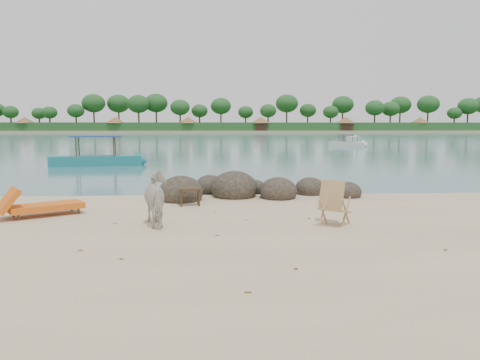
{
  "coord_description": "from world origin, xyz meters",
  "views": [
    {
      "loc": [
        0.07,
        -9.53,
        2.36
      ],
      "look_at": [
        0.7,
        2.0,
        1.0
      ],
      "focal_mm": 35.0,
      "sensor_mm": 36.0,
      "label": 1
    }
  ],
  "objects_px": {
    "boulders": "(241,191)",
    "side_table": "(190,198)",
    "deck_chair": "(335,205)",
    "cow": "(159,199)",
    "boat_near": "(96,140)",
    "lounge_chair": "(46,204)"
  },
  "relations": [
    {
      "from": "side_table",
      "to": "boat_near",
      "type": "bearing_deg",
      "value": 104.92
    },
    {
      "from": "cow",
      "to": "side_table",
      "type": "height_order",
      "value": "cow"
    },
    {
      "from": "boulders",
      "to": "deck_chair",
      "type": "distance_m",
      "value": 4.93
    },
    {
      "from": "lounge_chair",
      "to": "deck_chair",
      "type": "xyz_separation_m",
      "value": [
        7.16,
        -1.57,
        0.17
      ]
    },
    {
      "from": "side_table",
      "to": "lounge_chair",
      "type": "relative_size",
      "value": 0.28
    },
    {
      "from": "boulders",
      "to": "side_table",
      "type": "relative_size",
      "value": 10.24
    },
    {
      "from": "deck_chair",
      "to": "boat_near",
      "type": "bearing_deg",
      "value": 156.87
    },
    {
      "from": "lounge_chair",
      "to": "deck_chair",
      "type": "bearing_deg",
      "value": -45.36
    },
    {
      "from": "boulders",
      "to": "side_table",
      "type": "bearing_deg",
      "value": -133.12
    },
    {
      "from": "cow",
      "to": "lounge_chair",
      "type": "bearing_deg",
      "value": -41.54
    },
    {
      "from": "boulders",
      "to": "cow",
      "type": "distance_m",
      "value": 4.78
    },
    {
      "from": "cow",
      "to": "boat_near",
      "type": "relative_size",
      "value": 0.25
    },
    {
      "from": "cow",
      "to": "lounge_chair",
      "type": "height_order",
      "value": "cow"
    },
    {
      "from": "lounge_chair",
      "to": "boat_near",
      "type": "relative_size",
      "value": 0.38
    },
    {
      "from": "boulders",
      "to": "side_table",
      "type": "height_order",
      "value": "boulders"
    },
    {
      "from": "boulders",
      "to": "side_table",
      "type": "xyz_separation_m",
      "value": [
        -1.59,
        -1.7,
        0.03
      ]
    },
    {
      "from": "lounge_chair",
      "to": "side_table",
      "type": "bearing_deg",
      "value": -13.95
    },
    {
      "from": "boulders",
      "to": "boat_near",
      "type": "bearing_deg",
      "value": 121.05
    },
    {
      "from": "cow",
      "to": "boat_near",
      "type": "bearing_deg",
      "value": -90.46
    },
    {
      "from": "boulders",
      "to": "boat_near",
      "type": "height_order",
      "value": "boat_near"
    },
    {
      "from": "boat_near",
      "to": "deck_chair",
      "type": "bearing_deg",
      "value": -68.6
    },
    {
      "from": "cow",
      "to": "side_table",
      "type": "bearing_deg",
      "value": -121.47
    }
  ]
}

